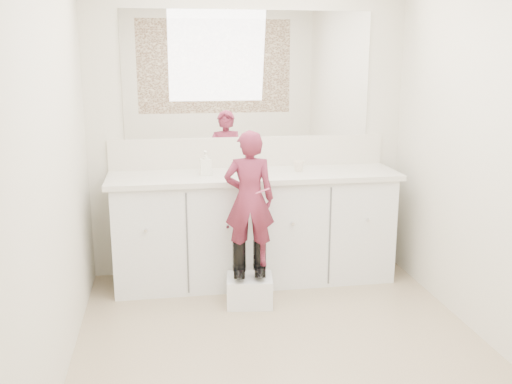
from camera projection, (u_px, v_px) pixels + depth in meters
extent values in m
plane|color=#8E725D|center=(286.00, 353.00, 3.52)|extent=(3.00, 3.00, 0.00)
plane|color=beige|center=(249.00, 129.00, 4.68)|extent=(2.60, 0.00, 2.60)
plane|color=beige|center=(391.00, 247.00, 1.80)|extent=(2.60, 0.00, 2.60)
plane|color=beige|center=(50.00, 169.00, 3.04)|extent=(0.00, 3.00, 3.00)
plane|color=beige|center=(498.00, 156.00, 3.45)|extent=(0.00, 3.00, 3.00)
cube|color=silver|center=(254.00, 229.00, 4.60)|extent=(2.20, 0.55, 0.85)
cube|color=beige|center=(254.00, 176.00, 4.48)|extent=(2.28, 0.58, 0.04)
cube|color=beige|center=(249.00, 152.00, 4.71)|extent=(2.28, 0.03, 0.25)
cube|color=white|center=(249.00, 75.00, 4.57)|extent=(2.00, 0.02, 1.00)
cube|color=#472819|center=(398.00, 104.00, 1.71)|extent=(2.00, 0.01, 1.20)
cylinder|color=silver|center=(251.00, 163.00, 4.62)|extent=(0.08, 0.08, 0.10)
imported|color=beige|center=(299.00, 166.00, 4.54)|extent=(0.11, 0.11, 0.09)
imported|color=white|center=(205.00, 163.00, 4.40)|extent=(0.09, 0.09, 0.19)
cube|color=silver|center=(250.00, 290.00, 4.20)|extent=(0.36, 0.32, 0.21)
imported|color=#A83354|center=(249.00, 199.00, 4.04)|extent=(0.39, 0.28, 0.98)
cylinder|color=#D45276|center=(260.00, 192.00, 3.99)|extent=(0.14, 0.03, 0.06)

